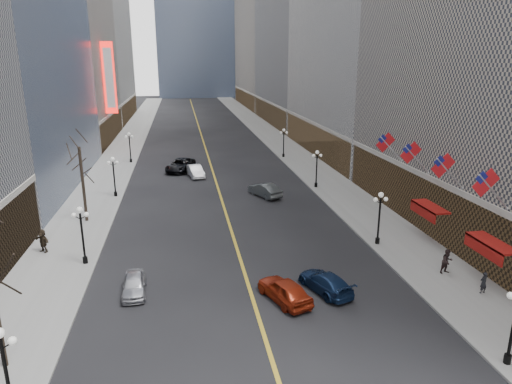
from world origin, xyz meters
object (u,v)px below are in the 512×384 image
object	(u,v)px
streetlamp_east_2	(317,165)
car_sb_mid	(284,290)
streetlamp_east_3	(284,140)
streetlamp_west_2	(114,173)
car_sb_far	(265,190)
car_nb_mid	(195,171)
car_sb_near	(325,282)
car_nb_far	(180,165)
streetlamp_west_1	(82,229)
car_nb_near	(134,284)
streetlamp_west_3	(130,144)
streetlamp_east_1	(380,213)
streetlamp_west_0	(5,366)
ped_ne_corner	(483,283)

from	to	relation	value
streetlamp_east_2	car_sb_mid	world-z (taller)	streetlamp_east_2
streetlamp_east_3	streetlamp_west_2	xyz separation A→B (m)	(-23.60, -18.00, 0.00)
streetlamp_east_2	car_sb_far	distance (m)	7.54
car_nb_mid	car_sb_near	xyz separation A→B (m)	(7.49, -32.98, -0.10)
car_nb_far	car_sb_far	size ratio (longest dim) A/B	1.31
car_nb_far	car_nb_mid	bearing A→B (deg)	-42.22
streetlamp_east_3	streetlamp_west_2	size ratio (longest dim) A/B	1.00
streetlamp_west_1	car_nb_near	size ratio (longest dim) A/B	1.18
car_nb_far	car_sb_far	xyz separation A→B (m)	(9.44, -14.11, -0.08)
streetlamp_west_1	car_sb_far	xyz separation A→B (m)	(16.81, 15.51, -2.12)
streetlamp_west_2	streetlamp_east_2	bearing A→B (deg)	0.00
streetlamp_west_3	car_nb_mid	size ratio (longest dim) A/B	0.97
streetlamp_west_1	car_nb_mid	xyz separation A→B (m)	(9.31, 26.04, -2.13)
streetlamp_east_2	streetlamp_west_3	world-z (taller)	same
car_sb_near	streetlamp_west_2	bearing A→B (deg)	-75.12
car_nb_near	car_sb_near	bearing A→B (deg)	-10.60
car_nb_near	car_nb_mid	xyz separation A→B (m)	(5.22, 31.18, 0.12)
streetlamp_west_3	car_sb_far	distance (m)	26.58
car_nb_mid	car_sb_mid	bearing A→B (deg)	-93.30
car_nb_near	car_nb_far	bearing A→B (deg)	82.07
car_sb_mid	car_sb_far	bearing A→B (deg)	-118.29
streetlamp_west_1	streetlamp_west_3	size ratio (longest dim) A/B	1.00
car_nb_far	streetlamp_east_1	bearing A→B (deg)	-42.14
car_sb_mid	car_nb_far	bearing A→B (deg)	-101.14
streetlamp_west_2	car_sb_near	distance (m)	30.15
streetlamp_west_0	streetlamp_west_1	world-z (taller)	same
streetlamp_east_3	car_sb_far	distance (m)	21.69
streetlamp_east_3	car_nb_near	bearing A→B (deg)	-115.37
streetlamp_east_3	car_sb_near	size ratio (longest dim) A/B	0.98
car_sb_mid	car_sb_near	bearing A→B (deg)	173.78
streetlamp_east_3	streetlamp_west_3	distance (m)	23.60
streetlamp_east_1	streetlamp_west_3	world-z (taller)	same
streetlamp_west_2	car_nb_far	xyz separation A→B (m)	(7.36, 11.62, -2.04)
streetlamp_east_2	car_nb_far	bearing A→B (deg)	144.42
streetlamp_east_1	streetlamp_west_0	world-z (taller)	same
streetlamp_west_3	car_nb_mid	bearing A→B (deg)	-46.91
streetlamp_east_2	streetlamp_west_1	bearing A→B (deg)	-142.67
streetlamp_east_1	streetlamp_west_1	world-z (taller)	same
car_nb_mid	car_nb_near	bearing A→B (deg)	-110.38
streetlamp_west_0	car_nb_far	size ratio (longest dim) A/B	0.73
streetlamp_east_3	streetlamp_west_0	bearing A→B (deg)	-114.41
streetlamp_west_1	car_nb_near	bearing A→B (deg)	-51.48
streetlamp_east_2	streetlamp_west_3	bearing A→B (deg)	142.67
car_sb_far	ped_ne_corner	distance (m)	26.68
streetlamp_west_0	streetlamp_west_1	distance (m)	16.00
streetlamp_west_1	streetlamp_west_2	size ratio (longest dim) A/B	1.00
streetlamp_east_3	car_nb_far	world-z (taller)	streetlamp_east_3
streetlamp_west_3	ped_ne_corner	bearing A→B (deg)	-59.15
streetlamp_west_3	car_sb_near	size ratio (longest dim) A/B	0.98
streetlamp_east_1	car_sb_near	bearing A→B (deg)	-134.41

